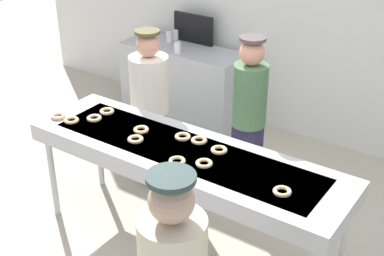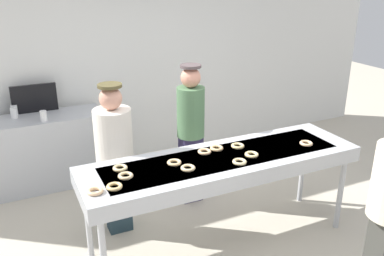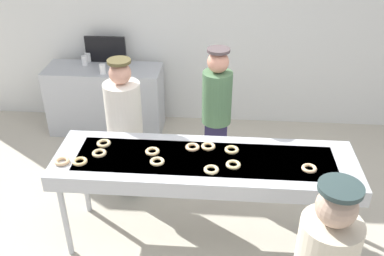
# 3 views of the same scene
# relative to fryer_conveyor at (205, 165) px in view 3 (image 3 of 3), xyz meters

# --- Properties ---
(ground_plane) EXTENTS (16.00, 16.00, 0.00)m
(ground_plane) POSITION_rel_fryer_conveyor_xyz_m (0.00, 0.00, -0.87)
(ground_plane) COLOR beige
(back_wall) EXTENTS (8.00, 0.12, 3.13)m
(back_wall) POSITION_rel_fryer_conveyor_xyz_m (0.00, 2.46, 0.70)
(back_wall) COLOR white
(back_wall) RESTS_ON ground
(fryer_conveyor) EXTENTS (2.68, 0.76, 0.95)m
(fryer_conveyor) POSITION_rel_fryer_conveyor_xyz_m (0.00, 0.00, 0.00)
(fryer_conveyor) COLOR #B7BABF
(fryer_conveyor) RESTS_ON ground
(plain_donut_0) EXTENTS (0.18, 0.18, 0.03)m
(plain_donut_0) POSITION_rel_fryer_conveyor_xyz_m (0.89, -0.10, 0.09)
(plain_donut_0) COLOR #F2C591
(plain_donut_0) RESTS_ON fryer_conveyor
(plain_donut_1) EXTENTS (0.15, 0.15, 0.03)m
(plain_donut_1) POSITION_rel_fryer_conveyor_xyz_m (-0.94, 0.15, 0.09)
(plain_donut_1) COLOR beige
(plain_donut_1) RESTS_ON fryer_conveyor
(plain_donut_2) EXTENTS (0.18, 0.18, 0.03)m
(plain_donut_2) POSITION_rel_fryer_conveyor_xyz_m (-1.08, -0.15, 0.09)
(plain_donut_2) COLOR #F9D083
(plain_donut_2) RESTS_ON fryer_conveyor
(plain_donut_3) EXTENTS (0.15, 0.15, 0.03)m
(plain_donut_3) POSITION_rel_fryer_conveyor_xyz_m (0.06, -0.19, 0.09)
(plain_donut_3) COLOR beige
(plain_donut_3) RESTS_ON fryer_conveyor
(plain_donut_4) EXTENTS (0.15, 0.15, 0.03)m
(plain_donut_4) POSITION_rel_fryer_conveyor_xyz_m (0.25, -0.10, 0.09)
(plain_donut_4) COLOR beige
(plain_donut_4) RESTS_ON fryer_conveyor
(plain_donut_5) EXTENTS (0.18, 0.18, 0.03)m
(plain_donut_5) POSITION_rel_fryer_conveyor_xyz_m (-0.41, -0.10, 0.09)
(plain_donut_5) COLOR beige
(plain_donut_5) RESTS_ON fryer_conveyor
(plain_donut_6) EXTENTS (0.16, 0.16, 0.03)m
(plain_donut_6) POSITION_rel_fryer_conveyor_xyz_m (-0.94, -0.01, 0.09)
(plain_donut_6) COLOR beige
(plain_donut_6) RESTS_ON fryer_conveyor
(plain_donut_7) EXTENTS (0.18, 0.18, 0.03)m
(plain_donut_7) POSITION_rel_fryer_conveyor_xyz_m (-0.47, 0.05, 0.09)
(plain_donut_7) COLOR #F5CE90
(plain_donut_7) RESTS_ON fryer_conveyor
(plain_donut_8) EXTENTS (0.14, 0.14, 0.03)m
(plain_donut_8) POSITION_rel_fryer_conveyor_xyz_m (0.02, 0.17, 0.09)
(plain_donut_8) COLOR #F1C788
(plain_donut_8) RESTS_ON fryer_conveyor
(plain_donut_9) EXTENTS (0.16, 0.16, 0.03)m
(plain_donut_9) POSITION_rel_fryer_conveyor_xyz_m (0.24, 0.13, 0.09)
(plain_donut_9) COLOR #E7CC86
(plain_donut_9) RESTS_ON fryer_conveyor
(plain_donut_10) EXTENTS (0.16, 0.16, 0.03)m
(plain_donut_10) POSITION_rel_fryer_conveyor_xyz_m (-0.12, 0.15, 0.09)
(plain_donut_10) COLOR #F7C791
(plain_donut_10) RESTS_ON fryer_conveyor
(plain_donut_11) EXTENTS (0.18, 0.18, 0.03)m
(plain_donut_11) POSITION_rel_fryer_conveyor_xyz_m (-1.23, -0.16, 0.09)
(plain_donut_11) COLOR #F4C38F
(plain_donut_11) RESTS_ON fryer_conveyor
(worker_baker) EXTENTS (0.31, 0.31, 1.64)m
(worker_baker) POSITION_rel_fryer_conveyor_xyz_m (0.08, 0.89, 0.04)
(worker_baker) COLOR #292447
(worker_baker) RESTS_ON ground
(worker_assistant) EXTENTS (0.37, 0.37, 1.58)m
(worker_assistant) POSITION_rel_fryer_conveyor_xyz_m (-0.86, 0.65, 0.05)
(worker_assistant) COLOR #1F333D
(worker_assistant) RESTS_ON ground
(prep_counter) EXTENTS (1.52, 0.56, 0.91)m
(prep_counter) POSITION_rel_fryer_conveyor_xyz_m (-1.44, 2.01, -0.41)
(prep_counter) COLOR #B7BABF
(prep_counter) RESTS_ON ground
(paper_cup_0) EXTENTS (0.08, 0.08, 0.13)m
(paper_cup_0) POSITION_rel_fryer_conveyor_xyz_m (-1.39, 1.84, 0.11)
(paper_cup_0) COLOR white
(paper_cup_0) RESTS_ON prep_counter
(paper_cup_1) EXTENTS (0.08, 0.08, 0.13)m
(paper_cup_1) POSITION_rel_fryer_conveyor_xyz_m (-1.69, 2.22, 0.11)
(paper_cup_1) COLOR white
(paper_cup_1) RESTS_ON prep_counter
(paper_cup_2) EXTENTS (0.08, 0.08, 0.13)m
(paper_cup_2) POSITION_rel_fryer_conveyor_xyz_m (-1.70, 2.10, 0.11)
(paper_cup_2) COLOR white
(paper_cup_2) RESTS_ON prep_counter
(menu_display) EXTENTS (0.54, 0.04, 0.35)m
(menu_display) POSITION_rel_fryer_conveyor_xyz_m (-1.44, 2.24, 0.22)
(menu_display) COLOR black
(menu_display) RESTS_ON prep_counter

